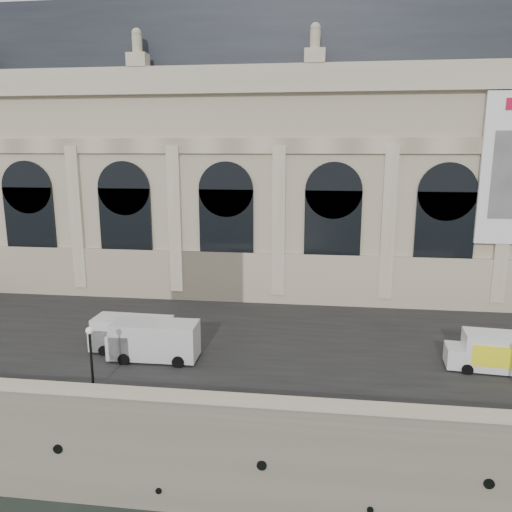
{
  "coord_description": "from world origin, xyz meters",
  "views": [
    {
      "loc": [
        4.83,
        -24.38,
        20.81
      ],
      "look_at": [
        -1.17,
        22.0,
        10.65
      ],
      "focal_mm": 35.0,
      "sensor_mm": 36.0,
      "label": 1
    }
  ],
  "objects_px": {
    "lamp_left": "(91,360)",
    "van_c": "(128,334)",
    "box_truck": "(500,353)",
    "van_b": "(150,341)"
  },
  "relations": [
    {
      "from": "van_b",
      "to": "lamp_left",
      "type": "distance_m",
      "value": 5.58
    },
    {
      "from": "van_c",
      "to": "lamp_left",
      "type": "xyz_separation_m",
      "value": [
        0.2,
        -6.39,
        0.78
      ]
    },
    {
      "from": "lamp_left",
      "to": "box_truck",
      "type": "bearing_deg",
      "value": 13.75
    },
    {
      "from": "lamp_left",
      "to": "van_c",
      "type": "bearing_deg",
      "value": 91.78
    },
    {
      "from": "van_c",
      "to": "lamp_left",
      "type": "bearing_deg",
      "value": -88.22
    },
    {
      "from": "van_b",
      "to": "lamp_left",
      "type": "bearing_deg",
      "value": -109.9
    },
    {
      "from": "van_b",
      "to": "lamp_left",
      "type": "xyz_separation_m",
      "value": [
        -1.88,
        -5.2,
        0.7
      ]
    },
    {
      "from": "van_c",
      "to": "box_truck",
      "type": "bearing_deg",
      "value": -0.11
    },
    {
      "from": "van_b",
      "to": "lamp_left",
      "type": "relative_size",
      "value": 1.48
    },
    {
      "from": "box_truck",
      "to": "van_c",
      "type": "bearing_deg",
      "value": 179.89
    }
  ]
}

